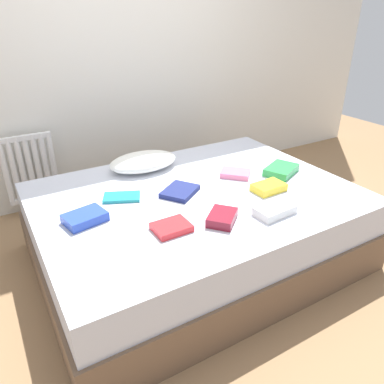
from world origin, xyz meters
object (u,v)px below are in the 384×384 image
textbook_navy (180,191)px  textbook_red (171,227)px  textbook_blue (85,218)px  textbook_yellow (269,187)px  textbook_maroon (222,218)px  pillow (143,162)px  bed (196,226)px  textbook_teal (122,197)px  textbook_green (281,170)px  textbook_white (275,210)px  textbook_pink (235,173)px  radiator (30,169)px

textbook_navy → textbook_red: bearing=-159.3°
textbook_blue → textbook_yellow: 1.14m
textbook_maroon → textbook_red: textbook_maroon is taller
pillow → textbook_maroon: size_ratio=2.64×
textbook_yellow → textbook_maroon: (-0.47, -0.16, 0.00)m
pillow → textbook_red: (-0.21, -0.83, -0.04)m
bed → textbook_teal: bearing=160.3°
textbook_yellow → textbook_green: size_ratio=0.82×
textbook_green → textbook_yellow: bearing=-171.9°
textbook_yellow → textbook_navy: bearing=151.4°
textbook_teal → textbook_green: bearing=14.1°
pillow → textbook_red: bearing=-104.1°
textbook_navy → textbook_white: bearing=-90.5°
textbook_yellow → textbook_maroon: textbook_maroon is taller
pillow → textbook_maroon: pillow is taller
textbook_maroon → textbook_yellow: bearing=-22.2°
textbook_blue → textbook_red: size_ratio=1.13×
textbook_maroon → textbook_red: 0.29m
textbook_teal → textbook_blue: bearing=-125.3°
textbook_navy → textbook_pink: size_ratio=1.18×
bed → textbook_white: (0.24, -0.46, 0.28)m
radiator → textbook_green: bearing=-39.9°
textbook_navy → textbook_maroon: bearing=-119.9°
bed → textbook_blue: (-0.71, 0.00, 0.28)m
textbook_maroon → textbook_teal: bearing=83.8°
radiator → textbook_navy: bearing=-58.0°
textbook_yellow → textbook_red: size_ratio=1.07×
radiator → textbook_maroon: radiator is taller
textbook_navy → textbook_green: textbook_green is taller
radiator → pillow: size_ratio=1.11×
textbook_teal → textbook_yellow: bearing=0.9°
textbook_maroon → textbook_white: bearing=-56.4°
bed → textbook_maroon: (-0.06, -0.38, 0.28)m
pillow → textbook_white: 1.05m
textbook_navy → textbook_teal: bearing=126.1°
radiator → textbook_white: size_ratio=2.40×
radiator → textbook_navy: size_ratio=2.41×
textbook_pink → textbook_teal: 0.81m
textbook_white → textbook_teal: bearing=133.8°
radiator → textbook_pink: (1.19, -1.12, 0.12)m
textbook_teal → radiator: bearing=134.9°
textbook_yellow → bed: bearing=150.2°
textbook_teal → textbook_white: 0.92m
pillow → textbook_maroon: 0.90m
bed → textbook_teal: 0.54m
bed → textbook_yellow: size_ratio=9.76×
textbook_blue → textbook_maroon: bearing=-41.5°
textbook_navy → textbook_white: size_ratio=1.00×
textbook_yellow → textbook_teal: (-0.85, 0.37, -0.01)m
bed → textbook_white: size_ratio=8.66×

